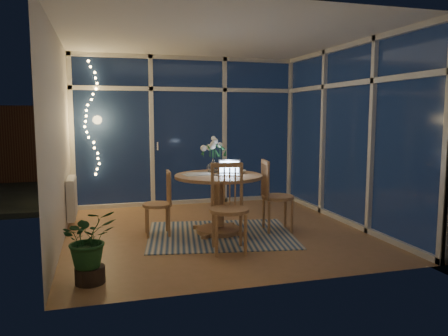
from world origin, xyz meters
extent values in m
plane|color=olive|center=(0.00, 0.00, 0.00)|extent=(4.00, 4.00, 0.00)
plane|color=white|center=(0.00, 0.00, 2.60)|extent=(4.00, 4.00, 0.00)
cube|color=beige|center=(0.00, 2.00, 1.30)|extent=(4.00, 0.04, 2.60)
cube|color=beige|center=(0.00, -2.00, 1.30)|extent=(4.00, 0.04, 2.60)
cube|color=beige|center=(-2.00, 0.00, 1.30)|extent=(0.04, 4.00, 2.60)
cube|color=beige|center=(2.00, 0.00, 1.30)|extent=(0.04, 4.00, 2.60)
cube|color=silver|center=(0.00, 1.96, 1.30)|extent=(4.00, 0.10, 2.60)
cube|color=silver|center=(1.96, 0.00, 1.30)|extent=(0.10, 4.00, 2.60)
cube|color=silver|center=(-1.94, 0.90, 0.40)|extent=(0.10, 0.70, 0.58)
cube|color=black|center=(0.50, 5.00, -0.06)|extent=(12.00, 6.00, 0.10)
cube|color=#3E1F16|center=(0.00, 5.50, 0.90)|extent=(11.00, 0.08, 1.80)
cube|color=#363A41|center=(0.30, 8.50, 2.20)|extent=(7.00, 3.00, 2.20)
sphere|color=#16311A|center=(-0.80, 3.40, 0.45)|extent=(0.90, 0.90, 0.90)
cube|color=beige|center=(-0.02, -0.21, 0.01)|extent=(2.12, 1.81, 0.01)
cylinder|color=#8E5D40|center=(-0.02, -0.11, 0.40)|extent=(1.35, 1.35, 0.80)
cube|color=#8E5D40|center=(-0.82, 0.00, 0.44)|extent=(0.42, 0.42, 0.87)
cube|color=#8E5D40|center=(0.79, -0.23, 0.50)|extent=(0.52, 0.52, 1.00)
cube|color=#8E5D40|center=(-0.11, -0.92, 0.52)|extent=(0.55, 0.55, 1.04)
imported|color=silver|center=(-0.02, 0.13, 0.90)|extent=(0.23, 0.23, 0.21)
imported|color=white|center=(0.31, -0.03, 0.81)|extent=(0.18, 0.18, 0.04)
cube|color=beige|center=(-0.28, 0.01, 0.80)|extent=(0.38, 0.31, 0.01)
cube|color=black|center=(-0.05, -0.17, 0.80)|extent=(0.13, 0.09, 0.01)
imported|color=#1A4922|center=(-1.65, -1.48, 0.38)|extent=(0.65, 0.60, 0.76)
camera|label=1|loc=(-1.52, -5.65, 1.59)|focal=35.00mm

